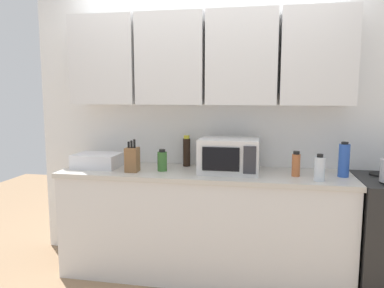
{
  "coord_description": "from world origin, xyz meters",
  "views": [
    {
      "loc": [
        0.47,
        -3.28,
        1.54
      ],
      "look_at": [
        -0.11,
        -0.25,
        1.12
      ],
      "focal_mm": 34.7,
      "sensor_mm": 36.0,
      "label": 1
    }
  ],
  "objects": [
    {
      "name": "wall_back_with_cabinets",
      "position": [
        0.0,
        -0.07,
        1.58
      ],
      "size": [
        3.26,
        0.38,
        2.6
      ],
      "color": "white",
      "rests_on": "ground_plane"
    },
    {
      "name": "bottle_green_oil",
      "position": [
        -0.34,
        -0.35,
        0.99
      ],
      "size": [
        0.08,
        0.08,
        0.18
      ],
      "color": "#386B2D",
      "rests_on": "counter_run"
    },
    {
      "name": "bottle_spice_jar",
      "position": [
        0.74,
        -0.34,
        0.99
      ],
      "size": [
        0.06,
        0.06,
        0.2
      ],
      "color": "#BC6638",
      "rests_on": "counter_run"
    },
    {
      "name": "dish_rack",
      "position": [
        -0.94,
        -0.3,
        0.96
      ],
      "size": [
        0.38,
        0.3,
        0.12
      ],
      "primitive_type": "cube",
      "color": "silver",
      "rests_on": "counter_run"
    },
    {
      "name": "bottle_soy_dark",
      "position": [
        -0.18,
        -0.1,
        1.03
      ],
      "size": [
        0.07,
        0.07,
        0.27
      ],
      "color": "black",
      "rests_on": "counter_run"
    },
    {
      "name": "bottle_blue_cleaner",
      "position": [
        1.1,
        -0.29,
        1.03
      ],
      "size": [
        0.08,
        0.08,
        0.27
      ],
      "color": "#2D56B7",
      "rests_on": "counter_run"
    },
    {
      "name": "bottle_clear_tall",
      "position": [
        0.9,
        -0.47,
        0.99
      ],
      "size": [
        0.08,
        0.08,
        0.2
      ],
      "color": "silver",
      "rests_on": "counter_run"
    },
    {
      "name": "knife_block",
      "position": [
        -0.58,
        -0.42,
        1.0
      ],
      "size": [
        0.1,
        0.12,
        0.27
      ],
      "color": "brown",
      "rests_on": "counter_run"
    },
    {
      "name": "microwave",
      "position": [
        0.21,
        -0.3,
        1.04
      ],
      "size": [
        0.48,
        0.37,
        0.28
      ],
      "color": "silver",
      "rests_on": "counter_run"
    },
    {
      "name": "counter_run",
      "position": [
        0.0,
        -0.3,
        0.45
      ],
      "size": [
        2.39,
        0.63,
        0.9
      ],
      "color": "silver",
      "rests_on": "ground_plane"
    }
  ]
}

